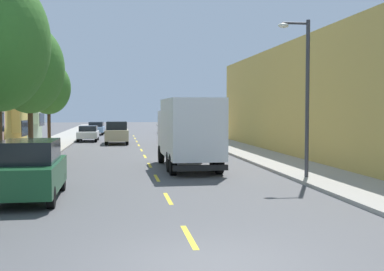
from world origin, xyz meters
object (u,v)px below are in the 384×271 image
at_px(parked_hatchback_orange, 185,134).
at_px(moving_champagne_sedan, 117,132).
at_px(parked_suv_forest, 29,169).
at_px(street_tree_third, 30,69).
at_px(delivery_box_truck, 189,130).
at_px(street_tree_farthest, 49,88).
at_px(parked_sedan_white, 88,133).
at_px(parked_wagon_sky, 96,128).
at_px(parked_hatchback_teal, 197,138).
at_px(street_lamp, 304,86).
at_px(parked_pickup_navy, 168,127).

distance_m(parked_hatchback_orange, moving_champagne_sedan, 6.25).
distance_m(parked_suv_forest, moving_champagne_sedan, 26.71).
relative_size(street_tree_third, delivery_box_truck, 1.02).
bearing_deg(moving_champagne_sedan, street_tree_farthest, -120.87).
height_order(parked_sedan_white, parked_hatchback_orange, parked_hatchback_orange).
xyz_separation_m(street_tree_farthest, parked_sedan_white, (1.94, 11.73, -3.69)).
distance_m(parked_wagon_sky, moving_champagne_sedan, 16.64).
relative_size(parked_hatchback_teal, parked_suv_forest, 0.83).
xyz_separation_m(street_lamp, parked_suv_forest, (-10.42, -2.92, -2.91)).
height_order(parked_pickup_navy, moving_champagne_sedan, moving_champagne_sedan).
relative_size(street_tree_farthest, parked_hatchback_teal, 1.53).
height_order(parked_suv_forest, parked_hatchback_orange, parked_suv_forest).
bearing_deg(street_lamp, parked_sedan_white, 110.58).
relative_size(street_tree_farthest, parked_pickup_navy, 1.16).
height_order(parked_pickup_navy, parked_sedan_white, parked_pickup_navy).
bearing_deg(parked_pickup_navy, delivery_box_truck, -93.95).
xyz_separation_m(parked_pickup_navy, parked_hatchback_orange, (-0.10, -17.38, -0.07)).
relative_size(parked_wagon_sky, parked_pickup_navy, 0.89).
bearing_deg(street_tree_third, moving_champagne_sedan, 72.93).
height_order(street_tree_third, parked_wagon_sky, street_tree_third).
bearing_deg(street_lamp, parked_suv_forest, -164.33).
bearing_deg(street_lamp, delivery_box_truck, 131.70).
height_order(street_lamp, parked_hatchback_teal, street_lamp).
bearing_deg(parked_pickup_navy, parked_sedan_white, -121.18).
distance_m(parked_wagon_sky, parked_sedan_white, 12.42).
distance_m(street_tree_farthest, moving_champagne_sedan, 9.61).
xyz_separation_m(delivery_box_truck, parked_wagon_sky, (-6.08, 35.46, -1.13)).
distance_m(parked_hatchback_teal, parked_pickup_navy, 23.72).
distance_m(delivery_box_truck, parked_hatchback_teal, 14.27).
bearing_deg(delivery_box_truck, parked_suv_forest, -129.70).
height_order(street_lamp, delivery_box_truck, street_lamp).
bearing_deg(parked_pickup_navy, parked_hatchback_orange, -90.34).
distance_m(street_tree_third, moving_champagne_sedan, 16.22).
height_order(parked_pickup_navy, parked_hatchback_orange, parked_pickup_navy).
xyz_separation_m(street_tree_third, street_lamp, (12.34, -8.67, -1.26)).
bearing_deg(parked_sedan_white, parked_suv_forest, -90.04).
xyz_separation_m(parked_suv_forest, parked_hatchback_orange, (8.78, 27.88, -0.23)).
bearing_deg(delivery_box_truck, parked_pickup_navy, 86.05).
relative_size(street_lamp, parked_hatchback_orange, 1.60).
distance_m(parked_hatchback_teal, moving_champagne_sedan, 8.01).
height_order(delivery_box_truck, parked_sedan_white, delivery_box_truck).
distance_m(street_tree_third, parked_suv_forest, 12.47).
bearing_deg(parked_suv_forest, parked_hatchback_teal, 67.53).
bearing_deg(street_tree_third, delivery_box_truck, -26.15).
height_order(street_lamp, parked_sedan_white, street_lamp).
relative_size(parked_pickup_navy, parked_suv_forest, 1.10).
distance_m(street_lamp, parked_hatchback_orange, 25.21).
height_order(delivery_box_truck, parked_wagon_sky, delivery_box_truck).
bearing_deg(parked_suv_forest, delivery_box_truck, 50.30).
relative_size(parked_hatchback_teal, parked_sedan_white, 0.89).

